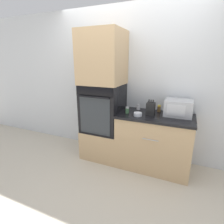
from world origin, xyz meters
The scene contains 12 objects.
ground_plane centered at (0.00, 0.00, 0.00)m, with size 12.00×12.00×0.00m, color beige.
wall_back centered at (0.00, 0.63, 1.25)m, with size 8.00×0.05×2.50m.
oven_cabinet_base centered at (-0.33, 0.30, 0.24)m, with size 0.65×0.60×0.49m.
wall_oven centered at (-0.33, 0.30, 0.88)m, with size 0.63×0.64×0.79m.
oven_cabinet_upper centered at (-0.33, 0.30, 1.68)m, with size 0.65×0.60×0.81m.
counter_unit centered at (0.55, 0.30, 0.43)m, with size 1.11×0.63×0.86m.
microwave centered at (0.85, 0.42, 0.98)m, with size 0.39×0.33×0.23m.
knife_block centered at (0.46, 0.31, 0.95)m, with size 0.12×0.12×0.23m.
bowl centered at (0.31, 0.15, 0.89)m, with size 0.12×0.12×0.05m.
condiment_jar_near centered at (0.12, 0.23, 0.91)m, with size 0.06×0.06×0.10m.
condiment_jar_mid centered at (0.22, 0.49, 0.91)m, with size 0.06×0.06×0.09m.
condiment_jar_far centered at (0.56, 0.50, 0.91)m, with size 0.05×0.05×0.11m.
Camera 1 is at (0.93, -2.24, 1.65)m, focal length 28.00 mm.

